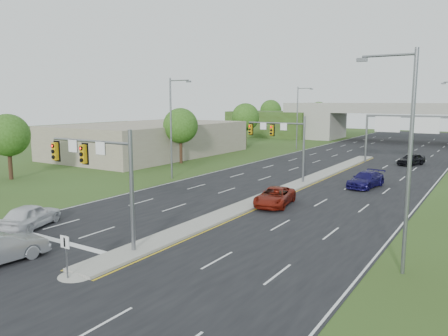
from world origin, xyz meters
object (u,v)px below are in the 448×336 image
Objects in this scene: keep_right_sign at (66,250)px; car_white at (30,216)px; overpass at (405,125)px; car_far_b at (366,180)px; car_far_c at (411,159)px; signal_mast_near at (102,168)px; signal_mast_far at (284,137)px; sign_gantry at (409,126)px; car_far_a at (275,197)px.

keep_right_sign is 10.36m from car_white.
car_white is at bearing -96.66° from overpass.
car_far_c is (1.13, 18.72, 0.01)m from car_far_b.
car_far_b is 18.75m from car_far_c.
signal_mast_near is 25.00m from signal_mast_far.
sign_gantry is 35.75m from overpass.
overpass is at bearing 90.00° from keep_right_sign.
overpass is 16.44× the size of car_white.
car_far_b is (6.13, 30.81, -0.72)m from keep_right_sign.
car_far_b is at bearing 60.36° from car_far_a.
car_white is at bearing -136.81° from car_far_a.
signal_mast_far is 1.30× the size of car_far_b.
car_far_b is (8.40, 1.36, -3.93)m from signal_mast_far.
signal_mast_near is 1.30× the size of car_far_b.
signal_mast_near is at bearing 116.94° from keep_right_sign.
car_far_b is 1.16× the size of car_far_c.
keep_right_sign is 0.41× the size of car_far_b.
overpass is (0.00, 84.53, 2.04)m from keep_right_sign.
keep_right_sign reaches higher than car_far_c.
keep_right_sign is at bearing -85.61° from signal_mast_far.
keep_right_sign is at bearing -104.94° from car_far_a.
signal_mast_far is 21.91m from sign_gantry.
car_far_b is at bearing -83.49° from overpass.
car_far_c is (0.58, 0.08, -4.43)m from sign_gantry.
sign_gantry is at bearing 82.30° from keep_right_sign.
car_far_a is (1.82, 19.05, -0.76)m from keep_right_sign.
signal_mast_far is at bearing -114.11° from sign_gantry.
signal_mast_far is (0.00, 25.00, 0.00)m from signal_mast_near.
car_far_c is (16.63, 45.15, -0.04)m from car_white.
car_far_c reaches higher than car_far_b.
car_far_b is at bearing -72.38° from car_far_c.
sign_gantry is at bearing -150.63° from car_far_c.
sign_gantry reaches higher than car_white.
keep_right_sign is 0.03× the size of overpass.
keep_right_sign is 0.19× the size of sign_gantry.
overpass is at bearing 82.10° from car_far_a.
signal_mast_far is at bearing -92.35° from overpass.
signal_mast_far is 22.57m from car_far_c.
sign_gantry is 19.16m from car_far_b.
car_far_b is (8.40, 26.36, -3.93)m from signal_mast_near.
car_far_a is at bearing -99.10° from sign_gantry.
sign_gantry is (8.95, 44.99, 0.51)m from signal_mast_near.
car_far_a is 1.15× the size of car_far_c.
signal_mast_far reaches higher than car_far_a.
signal_mast_near reaches higher than car_white.
signal_mast_far is 9.37m from car_far_b.
overpass reaches higher than car_white.
overpass is at bearing 122.79° from car_far_c.
keep_right_sign is (2.26, -29.45, -3.21)m from signal_mast_far.
signal_mast_near is 27.94m from car_far_b.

